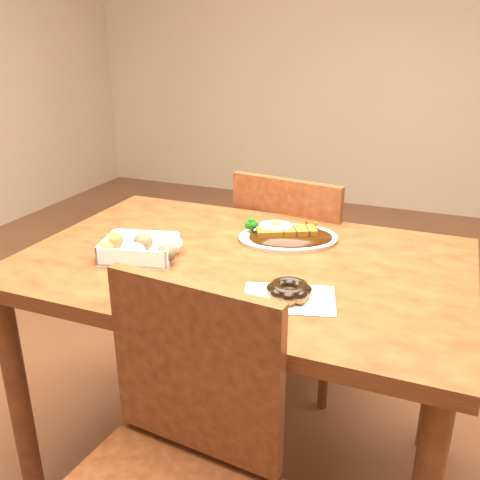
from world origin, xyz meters
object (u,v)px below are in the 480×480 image
at_px(katsu_curry_plate, 286,235).
at_px(pon_de_ring, 289,291).
at_px(table, 242,291).
at_px(donut_box, 139,248).
at_px(chair_far, 298,272).

height_order(katsu_curry_plate, pon_de_ring, katsu_curry_plate).
bearing_deg(table, donut_box, -159.42).
xyz_separation_m(table, katsu_curry_plate, (0.07, 0.18, 0.11)).
distance_m(table, donut_box, 0.31).
distance_m(table, pon_de_ring, 0.29).
relative_size(chair_far, donut_box, 3.68).
xyz_separation_m(katsu_curry_plate, donut_box, (-0.33, -0.28, 0.01)).
bearing_deg(pon_de_ring, katsu_curry_plate, 108.43).
xyz_separation_m(chair_far, pon_de_ring, (0.18, -0.72, 0.29)).
bearing_deg(katsu_curry_plate, donut_box, -140.25).
distance_m(donut_box, pon_de_ring, 0.46).
relative_size(chair_far, pon_de_ring, 3.56).
height_order(table, pon_de_ring, pon_de_ring).
distance_m(katsu_curry_plate, donut_box, 0.43).
relative_size(table, pon_de_ring, 4.90).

